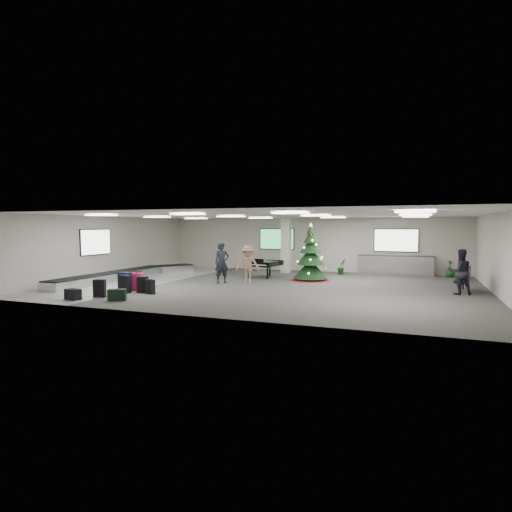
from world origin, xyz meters
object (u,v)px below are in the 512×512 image
at_px(pink_suitcase, 138,282).
at_px(potted_plant_left, 341,267).
at_px(potted_plant_right, 450,268).
at_px(christmas_tree, 310,261).
at_px(baggage_carousel, 126,275).
at_px(service_counter, 395,265).
at_px(traveler_b, 248,265).
at_px(grand_piano, 264,264).
at_px(bench, 465,278).
at_px(traveler_a, 222,263).
at_px(traveler_bench, 460,272).

bearing_deg(pink_suitcase, potted_plant_left, 44.70).
bearing_deg(potted_plant_right, christmas_tree, -149.17).
bearing_deg(baggage_carousel, service_counter, 27.67).
bearing_deg(christmas_tree, traveler_b, -139.13).
bearing_deg(traveler_b, grand_piano, 80.69).
distance_m(bench, traveler_b, 9.35).
bearing_deg(christmas_tree, potted_plant_right, 30.83).
distance_m(grand_piano, potted_plant_right, 9.87).
xyz_separation_m(service_counter, traveler_a, (-7.50, -6.60, 0.42)).
distance_m(service_counter, traveler_a, 10.00).
xyz_separation_m(christmas_tree, potted_plant_left, (1.04, 3.05, -0.55)).
distance_m(christmas_tree, potted_plant_right, 7.71).
height_order(grand_piano, potted_plant_right, grand_piano).
distance_m(bench, traveler_bench, 1.04).
bearing_deg(traveler_b, potted_plant_right, 22.22).
bearing_deg(traveler_bench, traveler_a, -14.86).
distance_m(pink_suitcase, traveler_bench, 13.03).
bearing_deg(potted_plant_right, traveler_a, -147.90).
distance_m(service_counter, pink_suitcase, 13.99).
bearing_deg(christmas_tree, grand_piano, 171.83).
bearing_deg(pink_suitcase, traveler_a, 48.79).
bearing_deg(baggage_carousel, pink_suitcase, -46.89).
xyz_separation_m(service_counter, bench, (2.98, -5.41, 0.02)).
distance_m(baggage_carousel, potted_plant_right, 16.95).
height_order(traveler_a, potted_plant_left, traveler_a).
xyz_separation_m(service_counter, pink_suitcase, (-9.79, -10.00, -0.17)).
relative_size(christmas_tree, traveler_a, 1.49).
distance_m(traveler_bench, potted_plant_right, 6.22).
bearing_deg(potted_plant_right, pink_suitcase, -141.90).
height_order(pink_suitcase, christmas_tree, christmas_tree).
xyz_separation_m(baggage_carousel, pink_suitcase, (3.05, -3.26, 0.16)).
bearing_deg(grand_piano, potted_plant_right, 30.63).
height_order(traveler_b, traveler_bench, traveler_bench).
bearing_deg(service_counter, traveler_b, -135.35).
relative_size(traveler_bench, potted_plant_right, 1.94).
relative_size(christmas_tree, grand_piano, 1.45).
bearing_deg(baggage_carousel, traveler_bench, 1.38).
xyz_separation_m(traveler_bench, potted_plant_right, (0.06, 6.21, -0.44)).
xyz_separation_m(service_counter, traveler_b, (-6.33, -6.25, 0.35)).
distance_m(christmas_tree, grand_piano, 2.63).
relative_size(baggage_carousel, service_counter, 2.40).
height_order(traveler_bench, potted_plant_right, traveler_bench).
relative_size(grand_piano, bench, 1.21).
bearing_deg(service_counter, bench, -61.15).
height_order(christmas_tree, grand_piano, christmas_tree).
xyz_separation_m(baggage_carousel, traveler_a, (5.34, 0.14, 0.75)).
xyz_separation_m(christmas_tree, traveler_b, (-2.49, -2.16, -0.09)).
height_order(grand_piano, potted_plant_left, grand_piano).
bearing_deg(traveler_a, service_counter, 0.10).
relative_size(baggage_carousel, traveler_bench, 5.41).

